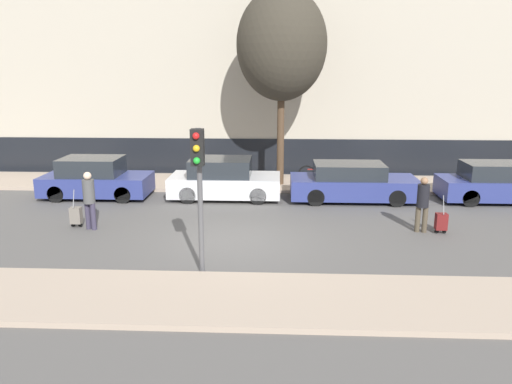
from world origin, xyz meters
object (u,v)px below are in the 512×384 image
at_px(traffic_light, 199,172).
at_px(parked_bicycle, 320,174).
at_px(parked_car_1, 224,180).
at_px(parked_car_2, 352,183).
at_px(parked_car_3, 500,184).
at_px(pedestrian_left, 89,197).
at_px(bare_tree_near_crossing, 282,45).
at_px(parked_car_0, 95,179).
at_px(pedestrian_right, 423,201).
at_px(trolley_left, 76,215).
at_px(trolley_right, 441,222).

bearing_deg(traffic_light, parked_bicycle, 69.63).
relative_size(parked_car_1, parked_car_2, 0.89).
bearing_deg(parked_car_3, pedestrian_left, -164.00).
bearing_deg(bare_tree_near_crossing, parked_car_1, -137.30).
xyz_separation_m(parked_car_1, traffic_light, (0.25, -7.09, 1.73)).
height_order(parked_car_0, bare_tree_near_crossing, bare_tree_near_crossing).
distance_m(parked_car_0, pedestrian_right, 11.51).
relative_size(parked_car_2, pedestrian_right, 2.76).
bearing_deg(parked_car_1, trolley_left, -137.31).
bearing_deg(parked_car_3, bare_tree_near_crossing, 165.93).
distance_m(pedestrian_left, trolley_right, 10.25).
bearing_deg(pedestrian_right, parked_car_3, -123.74).
xyz_separation_m(parked_car_0, parked_car_3, (14.67, 0.03, -0.03)).
bearing_deg(parked_car_3, trolley_left, -165.27).
bearing_deg(trolley_right, parked_car_3, 49.57).
height_order(pedestrian_right, traffic_light, traffic_light).
height_order(trolley_left, parked_bicycle, trolley_left).
bearing_deg(parked_car_2, trolley_left, -157.54).
relative_size(parked_car_3, traffic_light, 1.27).
distance_m(parked_car_0, bare_tree_near_crossing, 8.59).
distance_m(parked_car_2, traffic_light, 8.42).
bearing_deg(parked_bicycle, traffic_light, -110.37).
distance_m(parked_car_2, trolley_right, 4.23).
bearing_deg(trolley_right, pedestrian_right, 167.95).
relative_size(parked_car_0, trolley_left, 3.37).
distance_m(traffic_light, parked_bicycle, 10.04).
xyz_separation_m(parked_car_3, parked_bicycle, (-6.24, 2.21, -0.17)).
bearing_deg(traffic_light, parked_car_0, 125.58).
bearing_deg(parked_car_3, parked_bicycle, 160.50).
xyz_separation_m(parked_car_0, parked_car_1, (4.76, 0.09, -0.00)).
relative_size(traffic_light, bare_tree_near_crossing, 0.45).
bearing_deg(pedestrian_left, parked_bicycle, 59.83).
bearing_deg(parked_car_1, parked_car_0, -178.89).
bearing_deg(pedestrian_left, pedestrian_right, 20.91).
height_order(parked_car_0, pedestrian_left, pedestrian_left).
relative_size(pedestrian_left, trolley_right, 1.52).
relative_size(trolley_right, bare_tree_near_crossing, 0.15).
bearing_deg(traffic_light, parked_car_2, 57.61).
xyz_separation_m(parked_car_2, trolley_left, (-8.70, -3.60, -0.27)).
relative_size(pedestrian_right, parked_bicycle, 0.92).
distance_m(parked_car_3, traffic_light, 12.08).
distance_m(parked_car_0, trolley_left, 3.72).
xyz_separation_m(parked_car_1, parked_bicycle, (3.67, 2.15, -0.19)).
distance_m(trolley_right, bare_tree_near_crossing, 9.00).
height_order(trolley_right, traffic_light, traffic_light).
bearing_deg(trolley_left, parked_car_1, 42.69).
relative_size(trolley_right, parked_bicycle, 0.64).
bearing_deg(pedestrian_right, parked_car_1, -19.11).
distance_m(traffic_light, bare_tree_near_crossing, 9.68).
bearing_deg(traffic_light, pedestrian_right, 29.66).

